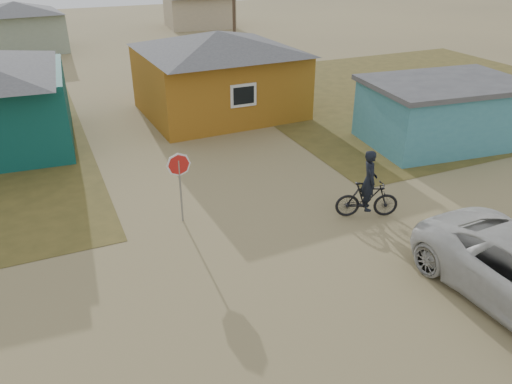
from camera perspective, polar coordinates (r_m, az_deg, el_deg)
ground at (r=12.66m, az=7.54°, el=-10.55°), size 120.00×120.00×0.00m
grass_ne at (r=29.98m, az=18.08°, el=10.88°), size 20.00×18.00×0.00m
house_yellow at (r=24.48m, az=-4.27°, el=13.54°), size 7.72×6.76×3.90m
shed_turquoise at (r=22.11m, az=20.54°, el=8.58°), size 6.71×4.93×2.60m
house_pale_west at (r=42.82m, az=-25.52°, el=16.73°), size 7.04×6.15×3.60m
house_beige_east at (r=51.18m, az=-6.57°, el=20.31°), size 6.95×6.05×3.60m
utility_pole_near at (r=32.90m, az=-2.55°, el=20.81°), size 1.40×0.20×8.00m
stop_sign at (r=14.61m, az=-8.78°, el=2.36°), size 0.68×0.33×2.23m
cyclist at (r=15.45m, az=12.65°, el=-0.13°), size 1.99×1.23×2.18m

